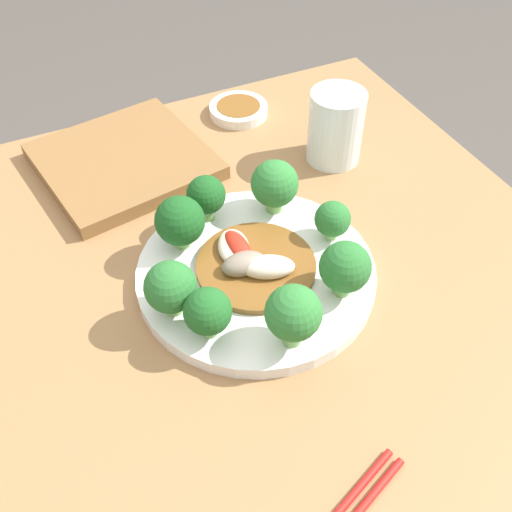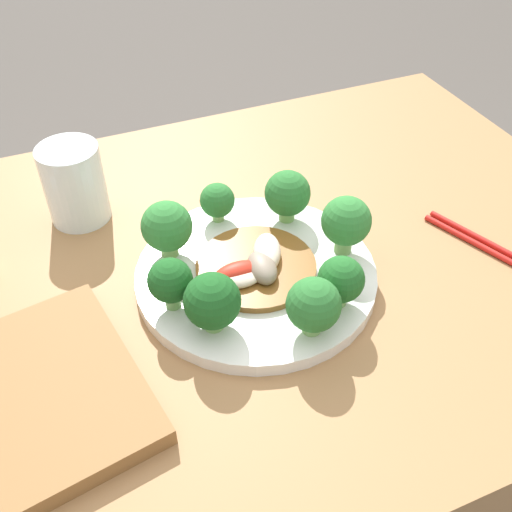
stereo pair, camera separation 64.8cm
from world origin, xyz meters
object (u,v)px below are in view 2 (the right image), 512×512
(drinking_glass, at_px, (74,184))
(plate, at_px, (256,275))
(broccoli_east, at_px, (170,281))
(broccoli_west, at_px, (346,222))
(broccoli_northeast, at_px, (212,302))
(broccoli_northwest, at_px, (341,280))
(broccoli_north, at_px, (314,305))
(stirfry_center, at_px, (254,266))
(broccoli_southeast, at_px, (167,227))
(broccoli_southwest, at_px, (288,194))
(broccoli_south, at_px, (217,201))
(cutting_board, at_px, (23,403))

(drinking_glass, bearing_deg, plate, 129.62)
(broccoli_east, bearing_deg, broccoli_west, -177.82)
(plate, relative_size, broccoli_northeast, 4.12)
(broccoli_northwest, relative_size, broccoli_north, 0.91)
(plate, xyz_separation_m, stirfry_center, (0.00, 0.00, 0.02))
(stirfry_center, bearing_deg, broccoli_southeast, -40.54)
(broccoli_southwest, bearing_deg, broccoli_east, 27.00)
(broccoli_northwest, bearing_deg, broccoli_northeast, -8.46)
(broccoli_south, bearing_deg, broccoli_west, 135.50)
(cutting_board, bearing_deg, broccoli_northwest, 179.23)
(broccoli_north, relative_size, broccoli_east, 1.08)
(drinking_glass, bearing_deg, broccoli_south, 148.64)
(broccoli_northwest, distance_m, drinking_glass, 0.35)
(broccoli_west, height_order, broccoli_south, broccoli_west)
(broccoli_east, bearing_deg, cutting_board, 20.05)
(drinking_glass, xyz_separation_m, cutting_board, (0.10, 0.27, -0.04))
(broccoli_west, bearing_deg, broccoli_east, 2.18)
(broccoli_southwest, bearing_deg, broccoli_southeast, 2.64)
(broccoli_southwest, height_order, cutting_board, broccoli_southwest)
(broccoli_south, bearing_deg, stirfry_center, 92.56)
(plate, height_order, broccoli_southeast, broccoli_southeast)
(broccoli_north, relative_size, broccoli_southeast, 0.93)
(broccoli_northeast, relative_size, cutting_board, 0.27)
(stirfry_center, bearing_deg, drinking_glass, -51.51)
(broccoli_southeast, bearing_deg, broccoli_north, 120.54)
(broccoli_west, xyz_separation_m, broccoli_southwest, (0.03, -0.08, -0.01))
(broccoli_east, relative_size, cutting_board, 0.25)
(broccoli_northeast, xyz_separation_m, drinking_glass, (0.09, -0.25, -0.00))
(broccoli_north, height_order, stirfry_center, broccoli_north)
(plate, distance_m, broccoli_west, 0.12)
(broccoli_north, xyz_separation_m, stirfry_center, (0.02, -0.10, -0.03))
(broccoli_west, distance_m, stirfry_center, 0.11)
(broccoli_east, relative_size, drinking_glass, 0.60)
(broccoli_south, bearing_deg, plate, 94.62)
(broccoli_west, height_order, broccoli_southeast, broccoli_west)
(broccoli_southwest, relative_size, broccoli_north, 1.03)
(broccoli_southeast, relative_size, broccoli_east, 1.16)
(broccoli_southwest, bearing_deg, plate, 44.96)
(plate, bearing_deg, broccoli_east, 9.79)
(broccoli_northwest, distance_m, stirfry_center, 0.10)
(cutting_board, bearing_deg, stirfry_center, -164.32)
(broccoli_north, bearing_deg, broccoli_south, -82.95)
(drinking_glass, relative_size, cutting_board, 0.41)
(broccoli_west, relative_size, stirfry_center, 0.54)
(broccoli_northeast, bearing_deg, broccoli_southeast, -85.75)
(cutting_board, bearing_deg, broccoli_west, -169.70)
(plate, xyz_separation_m, drinking_glass, (0.16, -0.19, 0.04))
(plate, relative_size, broccoli_southwest, 4.07)
(broccoli_southwest, bearing_deg, stirfry_center, 45.01)
(broccoli_west, relative_size, broccoli_southeast, 1.05)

